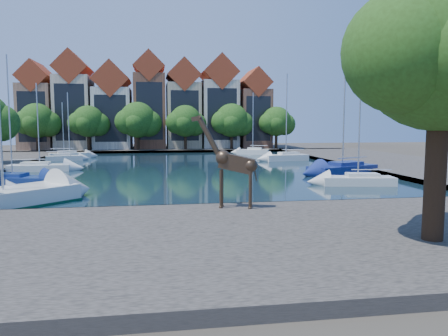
{
  "coord_description": "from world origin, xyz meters",
  "views": [
    {
      "loc": [
        -3.19,
        -24.24,
        5.07
      ],
      "look_at": [
        0.48,
        -1.11,
        2.62
      ],
      "focal_mm": 35.0,
      "sensor_mm": 36.0,
      "label": 1
    }
  ],
  "objects": [
    {
      "name": "far_tree_mid_east",
      "position": [
        2.1,
        50.49,
        5.13
      ],
      "size": [
        7.02,
        5.4,
        7.52
      ],
      "color": "#332114",
      "rests_on": "far_quay"
    },
    {
      "name": "sailboat_right_d",
      "position": [
        12.0,
        42.65,
        0.68
      ],
      "size": [
        5.26,
        3.37,
        9.59
      ],
      "color": "silver",
      "rests_on": "water_basin"
    },
    {
      "name": "near_quay",
      "position": [
        0.0,
        -7.0,
        0.25
      ],
      "size": [
        50.0,
        14.0,
        0.5
      ],
      "primitive_type": "cube",
      "color": "#504B45",
      "rests_on": "ground"
    },
    {
      "name": "giraffe_statue",
      "position": [
        0.85,
        -1.42,
        2.93
      ],
      "size": [
        3.4,
        1.33,
        4.94
      ],
      "color": "#3A2A1D",
      "rests_on": "near_quay"
    },
    {
      "name": "far_tree_west",
      "position": [
        -13.91,
        50.49,
        5.08
      ],
      "size": [
        6.76,
        5.2,
        7.36
      ],
      "color": "#332114",
      "rests_on": "far_quay"
    },
    {
      "name": "sailboat_right_a",
      "position": [
        12.84,
        8.31,
        0.59
      ],
      "size": [
        5.92,
        2.98,
        8.95
      ],
      "color": "silver",
      "rests_on": "water_basin"
    },
    {
      "name": "sailboat_left_d",
      "position": [
        -15.0,
        35.4,
        0.59
      ],
      "size": [
        4.77,
        2.59,
        7.58
      ],
      "color": "silver",
      "rests_on": "water_basin"
    },
    {
      "name": "plane_tree",
      "position": [
        7.62,
        -9.01,
        7.67
      ],
      "size": [
        8.32,
        6.4,
        10.62
      ],
      "color": "#332114",
      "rests_on": "near_quay"
    },
    {
      "name": "far_tree_far_west",
      "position": [
        -21.9,
        50.49,
        5.18
      ],
      "size": [
        7.28,
        5.6,
        7.68
      ],
      "color": "#332114",
      "rests_on": "far_quay"
    },
    {
      "name": "townhouse_east_inner",
      "position": [
        2.0,
        55.99,
        7.73
      ],
      "size": [
        5.94,
        9.18,
        15.79
      ],
      "color": "tan",
      "rests_on": "far_quay"
    },
    {
      "name": "sailboat_left_c",
      "position": [
        -15.0,
        23.06,
        0.58
      ],
      "size": [
        6.16,
        2.23,
        8.96
      ],
      "color": "silver",
      "rests_on": "water_basin"
    },
    {
      "name": "far_tree_far_east",
      "position": [
        18.09,
        50.49,
        5.08
      ],
      "size": [
        6.76,
        5.2,
        7.36
      ],
      "color": "#332114",
      "rests_on": "far_quay"
    },
    {
      "name": "townhouse_west_end",
      "position": [
        -23.0,
        55.99,
        7.36
      ],
      "size": [
        5.44,
        9.18,
        14.93
      ],
      "color": "#996D53",
      "rests_on": "far_quay"
    },
    {
      "name": "sailboat_left_b",
      "position": [
        -14.63,
        13.0,
        0.58
      ],
      "size": [
        6.88,
        3.63,
        10.35
      ],
      "color": "navy",
      "rests_on": "water_basin"
    },
    {
      "name": "ground",
      "position": [
        0.0,
        0.0,
        0.0
      ],
      "size": [
        160.0,
        160.0,
        0.0
      ],
      "primitive_type": "plane",
      "color": "#38332B",
      "rests_on": "ground"
    },
    {
      "name": "townhouse_east_end",
      "position": [
        15.0,
        55.99,
        7.11
      ],
      "size": [
        5.44,
        9.18,
        14.43
      ],
      "color": "brown",
      "rests_on": "far_quay"
    },
    {
      "name": "sailboat_right_c",
      "position": [
        13.79,
        30.89,
        0.71
      ],
      "size": [
        6.02,
        2.95,
        11.27
      ],
      "color": "silver",
      "rests_on": "water_basin"
    },
    {
      "name": "right_quay",
      "position": [
        25.0,
        24.0,
        0.25
      ],
      "size": [
        14.0,
        52.0,
        0.5
      ],
      "primitive_type": "cube",
      "color": "#504B45",
      "rests_on": "ground"
    },
    {
      "name": "townhouse_east_mid",
      "position": [
        8.5,
        55.99,
        8.1
      ],
      "size": [
        6.43,
        9.18,
        16.65
      ],
      "color": "beige",
      "rests_on": "far_quay"
    },
    {
      "name": "townhouse_center",
      "position": [
        -4.0,
        55.99,
        8.36
      ],
      "size": [
        5.44,
        9.18,
        16.93
      ],
      "color": "brown",
      "rests_on": "far_quay"
    },
    {
      "name": "far_tree_east",
      "position": [
        10.11,
        50.49,
        5.24
      ],
      "size": [
        7.54,
        5.8,
        7.84
      ],
      "color": "#332114",
      "rests_on": "far_quay"
    },
    {
      "name": "water_basin",
      "position": [
        0.0,
        24.0,
        0.04
      ],
      "size": [
        38.0,
        50.0,
        0.08
      ],
      "primitive_type": "cube",
      "color": "black",
      "rests_on": "ground"
    },
    {
      "name": "townhouse_west_inner",
      "position": [
        -10.5,
        55.99,
        7.35
      ],
      "size": [
        6.43,
        9.18,
        15.15
      ],
      "color": "silver",
      "rests_on": "far_quay"
    },
    {
      "name": "sailboat_right_b",
      "position": [
        15.0,
        16.02,
        0.72
      ],
      "size": [
        7.74,
        5.23,
        13.74
      ],
      "color": "navy",
      "rests_on": "water_basin"
    },
    {
      "name": "far_tree_mid_west",
      "position": [
        -5.89,
        50.49,
        5.29
      ],
      "size": [
        7.8,
        6.0,
        8.0
      ],
      "color": "#332114",
      "rests_on": "far_quay"
    },
    {
      "name": "townhouse_west_mid",
      "position": [
        -17.0,
        55.99,
        8.23
      ],
      "size": [
        5.94,
        9.18,
        16.79
      ],
      "color": "beige",
      "rests_on": "far_quay"
    },
    {
      "name": "far_quay",
      "position": [
        0.0,
        56.0,
        0.25
      ],
      "size": [
        60.0,
        16.0,
        0.5
      ],
      "primitive_type": "cube",
      "color": "#504B45",
      "rests_on": "ground"
    },
    {
      "name": "sailboat_left_e",
      "position": [
        -15.0,
        39.21,
        0.66
      ],
      "size": [
        5.75,
        3.58,
        9.09
      ],
      "color": "silver",
      "rests_on": "water_basin"
    }
  ]
}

